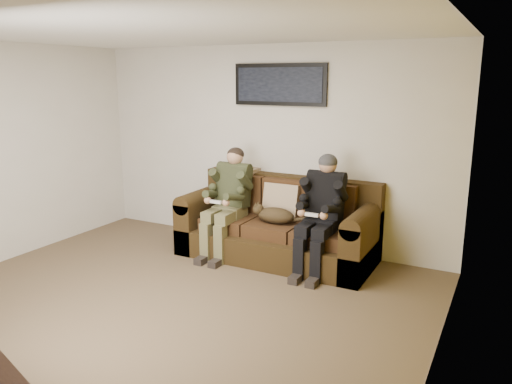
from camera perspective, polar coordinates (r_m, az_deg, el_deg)
The scene contains 12 objects.
floor at distance 5.10m, azimuth -10.68°, elevation -12.72°, with size 5.00×5.00×0.00m, color brown.
ceiling at distance 4.62m, azimuth -12.09°, elevation 17.79°, with size 5.00×5.00×0.00m, color silver.
wall_back at distance 6.56m, azimuth 1.08°, elevation 5.19°, with size 5.00×5.00×0.00m, color beige.
wall_right at distance 3.70m, azimuth 20.49°, elevation -1.81°, with size 4.50×4.50×0.00m, color beige.
accent_wall_right at distance 3.70m, azimuth 20.33°, elevation -1.79°, with size 4.50×4.50×0.00m, color #A68710.
sofa at distance 6.22m, azimuth 2.72°, elevation -4.06°, with size 2.38×1.03×0.97m.
throw_pillow at distance 6.17m, azimuth 2.93°, elevation -1.08°, with size 0.45×0.13×0.43m, color tan.
throw_blanket at distance 6.66m, azimuth -1.77°, elevation 2.44°, with size 0.49×0.24×0.09m, color tan.
person_left at distance 6.23m, azimuth -3.15°, elevation -0.34°, with size 0.51×0.87×1.33m.
person_right at distance 5.71m, azimuth 7.51°, elevation -1.62°, with size 0.51×0.86×1.34m.
cat at distance 6.01m, azimuth 2.10°, elevation -2.62°, with size 0.66×0.26×0.24m.
framed_poster at distance 6.38m, azimuth 2.71°, elevation 12.16°, with size 1.25×0.05×0.52m.
Camera 1 is at (2.91, -3.56, 2.19)m, focal length 35.00 mm.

